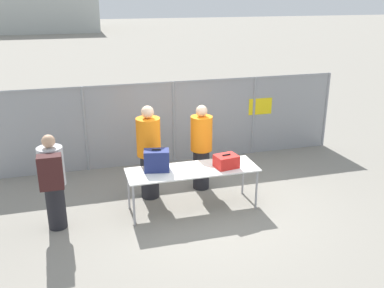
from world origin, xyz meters
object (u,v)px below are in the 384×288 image
object	(u,v)px
security_worker_near	(201,146)
security_worker_far	(149,151)
traveler_hooded	(53,179)
utility_trailer	(217,122)
suitcase_navy	(157,160)
suitcase_red	(226,161)
inspection_table	(192,172)

from	to	relation	value
security_worker_near	security_worker_far	size ratio (longest dim) A/B	0.95
traveler_hooded	security_worker_near	xyz separation A→B (m)	(2.81, 0.89, -0.01)
utility_trailer	suitcase_navy	bearing A→B (deg)	-122.84
security_worker_near	utility_trailer	xyz separation A→B (m)	(1.38, 3.06, -0.49)
suitcase_navy	security_worker_far	bearing A→B (deg)	93.47
security_worker_far	suitcase_red	bearing A→B (deg)	120.21
inspection_table	security_worker_near	distance (m)	0.92
suitcase_red	security_worker_near	xyz separation A→B (m)	(-0.20, 0.89, -0.00)
inspection_table	suitcase_navy	world-z (taller)	suitcase_navy
security_worker_near	security_worker_far	world-z (taller)	security_worker_far
inspection_table	suitcase_navy	xyz separation A→B (m)	(-0.63, 0.11, 0.24)
inspection_table	traveler_hooded	distance (m)	2.41
security_worker_near	utility_trailer	world-z (taller)	security_worker_near
security_worker_far	inspection_table	bearing A→B (deg)	104.98
suitcase_navy	traveler_hooded	world-z (taller)	traveler_hooded
traveler_hooded	utility_trailer	world-z (taller)	traveler_hooded
traveler_hooded	utility_trailer	distance (m)	5.79
suitcase_navy	utility_trailer	world-z (taller)	suitcase_navy
inspection_table	utility_trailer	xyz separation A→B (m)	(1.80, 3.87, -0.33)
inspection_table	security_worker_far	size ratio (longest dim) A/B	1.29
traveler_hooded	security_worker_near	size ratio (longest dim) A/B	0.95
security_worker_far	utility_trailer	bearing A→B (deg)	-156.55
traveler_hooded	suitcase_red	bearing A→B (deg)	7.78
suitcase_red	traveler_hooded	world-z (taller)	traveler_hooded
utility_trailer	security_worker_near	bearing A→B (deg)	-114.32
suitcase_navy	suitcase_red	world-z (taller)	suitcase_navy
security_worker_near	traveler_hooded	bearing A→B (deg)	-2.40
utility_trailer	security_worker_far	bearing A→B (deg)	-127.74
suitcase_navy	traveler_hooded	xyz separation A→B (m)	(-1.77, -0.19, -0.07)
traveler_hooded	security_worker_far	bearing A→B (deg)	31.71
inspection_table	suitcase_navy	distance (m)	0.68
suitcase_red	security_worker_near	world-z (taller)	security_worker_near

